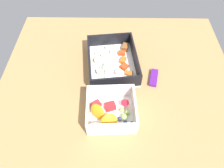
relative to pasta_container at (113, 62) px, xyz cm
name	(u,v)px	position (x,y,z in cm)	size (l,w,h in cm)	color
table_surface	(118,94)	(12.03, 1.79, -2.66)	(80.00, 80.00, 2.00)	#9E7547
pasta_container	(113,62)	(0.00, 0.00, 0.00)	(23.05, 19.03, 5.57)	white
fruit_bowl	(111,111)	(20.21, -0.33, 0.62)	(13.76, 14.70, 6.32)	white
candy_bar	(154,78)	(6.08, 14.05, -1.06)	(7.00, 2.40, 1.20)	#51197A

